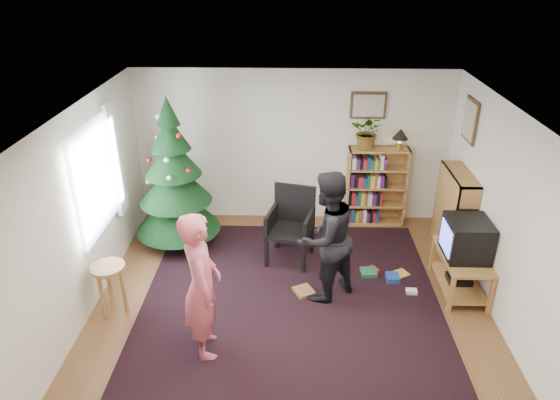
{
  "coord_description": "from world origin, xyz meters",
  "views": [
    {
      "loc": [
        0.0,
        -5.03,
        4.04
      ],
      "look_at": [
        -0.16,
        0.89,
        1.1
      ],
      "focal_mm": 32.0,
      "sensor_mm": 36.0,
      "label": 1
    }
  ],
  "objects_px": {
    "bookshelf_right": "(454,214)",
    "person_standing": "(202,286)",
    "tv_stand": "(461,269)",
    "person_by_chair": "(326,238)",
    "bookshelf_back": "(376,186)",
    "armchair": "(290,221)",
    "picture_right": "(471,120)",
    "table_lamp": "(400,135)",
    "christmas_tree": "(175,186)",
    "potted_plant": "(368,132)",
    "crt_tv": "(467,238)",
    "picture_back": "(368,105)",
    "stool": "(109,277)"
  },
  "relations": [
    {
      "from": "tv_stand",
      "to": "person_by_chair",
      "type": "bearing_deg",
      "value": -174.95
    },
    {
      "from": "christmas_tree",
      "to": "crt_tv",
      "type": "relative_size",
      "value": 4.02
    },
    {
      "from": "picture_right",
      "to": "bookshelf_right",
      "type": "distance_m",
      "value": 1.34
    },
    {
      "from": "person_standing",
      "to": "person_by_chair",
      "type": "relative_size",
      "value": 0.99
    },
    {
      "from": "picture_right",
      "to": "table_lamp",
      "type": "xyz_separation_m",
      "value": [
        -0.82,
        0.59,
        -0.43
      ]
    },
    {
      "from": "bookshelf_back",
      "to": "person_standing",
      "type": "relative_size",
      "value": 0.75
    },
    {
      "from": "bookshelf_back",
      "to": "bookshelf_right",
      "type": "relative_size",
      "value": 1.0
    },
    {
      "from": "christmas_tree",
      "to": "table_lamp",
      "type": "relative_size",
      "value": 7.06
    },
    {
      "from": "armchair",
      "to": "bookshelf_back",
      "type": "bearing_deg",
      "value": 52.25
    },
    {
      "from": "crt_tv",
      "to": "tv_stand",
      "type": "bearing_deg",
      "value": -0.0
    },
    {
      "from": "bookshelf_right",
      "to": "armchair",
      "type": "distance_m",
      "value": 2.37
    },
    {
      "from": "christmas_tree",
      "to": "table_lamp",
      "type": "xyz_separation_m",
      "value": [
        3.39,
        0.75,
        0.56
      ]
    },
    {
      "from": "person_by_chair",
      "to": "bookshelf_back",
      "type": "bearing_deg",
      "value": -153.88
    },
    {
      "from": "crt_tv",
      "to": "person_standing",
      "type": "xyz_separation_m",
      "value": [
        -3.17,
        -1.19,
        0.07
      ]
    },
    {
      "from": "person_by_chair",
      "to": "potted_plant",
      "type": "xyz_separation_m",
      "value": [
        0.73,
        2.03,
        0.7
      ]
    },
    {
      "from": "bookshelf_back",
      "to": "bookshelf_right",
      "type": "xyz_separation_m",
      "value": [
        0.98,
        -0.95,
        0.0
      ]
    },
    {
      "from": "picture_back",
      "to": "bookshelf_right",
      "type": "height_order",
      "value": "picture_back"
    },
    {
      "from": "crt_tv",
      "to": "person_by_chair",
      "type": "xyz_separation_m",
      "value": [
        -1.79,
        -0.16,
        0.08
      ]
    },
    {
      "from": "christmas_tree",
      "to": "crt_tv",
      "type": "xyz_separation_m",
      "value": [
        3.95,
        -1.13,
        -0.16
      ]
    },
    {
      "from": "bookshelf_right",
      "to": "person_by_chair",
      "type": "height_order",
      "value": "person_by_chair"
    },
    {
      "from": "picture_back",
      "to": "armchair",
      "type": "bearing_deg",
      "value": -133.75
    },
    {
      "from": "picture_back",
      "to": "potted_plant",
      "type": "relative_size",
      "value": 1.01
    },
    {
      "from": "christmas_tree",
      "to": "tv_stand",
      "type": "distance_m",
      "value": 4.16
    },
    {
      "from": "tv_stand",
      "to": "picture_back",
      "type": "bearing_deg",
      "value": 118.07
    },
    {
      "from": "tv_stand",
      "to": "picture_right",
      "type": "bearing_deg",
      "value": 78.75
    },
    {
      "from": "potted_plant",
      "to": "armchair",
      "type": "bearing_deg",
      "value": -137.26
    },
    {
      "from": "bookshelf_right",
      "to": "person_standing",
      "type": "bearing_deg",
      "value": 122.76
    },
    {
      "from": "picture_back",
      "to": "christmas_tree",
      "type": "bearing_deg",
      "value": -163.01
    },
    {
      "from": "christmas_tree",
      "to": "potted_plant",
      "type": "height_order",
      "value": "christmas_tree"
    },
    {
      "from": "armchair",
      "to": "stool",
      "type": "xyz_separation_m",
      "value": [
        -2.18,
        -1.36,
        -0.06
      ]
    },
    {
      "from": "crt_tv",
      "to": "potted_plant",
      "type": "height_order",
      "value": "potted_plant"
    },
    {
      "from": "tv_stand",
      "to": "stool",
      "type": "relative_size",
      "value": 1.44
    },
    {
      "from": "tv_stand",
      "to": "person_standing",
      "type": "xyz_separation_m",
      "value": [
        -3.17,
        -1.19,
        0.54
      ]
    },
    {
      "from": "picture_back",
      "to": "crt_tv",
      "type": "relative_size",
      "value": 0.96
    },
    {
      "from": "christmas_tree",
      "to": "potted_plant",
      "type": "xyz_separation_m",
      "value": [
        2.89,
        0.75,
        0.61
      ]
    },
    {
      "from": "potted_plant",
      "to": "crt_tv",
      "type": "bearing_deg",
      "value": -60.47
    },
    {
      "from": "person_standing",
      "to": "person_by_chair",
      "type": "height_order",
      "value": "person_by_chair"
    },
    {
      "from": "christmas_tree",
      "to": "picture_right",
      "type": "bearing_deg",
      "value": 2.12
    },
    {
      "from": "picture_right",
      "to": "armchair",
      "type": "xyz_separation_m",
      "value": [
        -2.5,
        -0.5,
        -1.36
      ]
    },
    {
      "from": "armchair",
      "to": "person_by_chair",
      "type": "xyz_separation_m",
      "value": [
        0.45,
        -0.94,
        0.28
      ]
    },
    {
      "from": "armchair",
      "to": "person_standing",
      "type": "bearing_deg",
      "value": -101.22
    },
    {
      "from": "stool",
      "to": "table_lamp",
      "type": "bearing_deg",
      "value": 32.42
    },
    {
      "from": "christmas_tree",
      "to": "bookshelf_back",
      "type": "bearing_deg",
      "value": 13.57
    },
    {
      "from": "christmas_tree",
      "to": "tv_stand",
      "type": "relative_size",
      "value": 2.34
    },
    {
      "from": "bookshelf_right",
      "to": "person_standing",
      "type": "xyz_separation_m",
      "value": [
        -3.29,
        -2.12,
        0.2
      ]
    },
    {
      "from": "bookshelf_back",
      "to": "armchair",
      "type": "distance_m",
      "value": 1.76
    },
    {
      "from": "armchair",
      "to": "stool",
      "type": "height_order",
      "value": "armchair"
    },
    {
      "from": "christmas_tree",
      "to": "person_by_chair",
      "type": "bearing_deg",
      "value": -30.76
    },
    {
      "from": "bookshelf_right",
      "to": "table_lamp",
      "type": "bearing_deg",
      "value": 35.84
    },
    {
      "from": "christmas_tree",
      "to": "person_standing",
      "type": "height_order",
      "value": "christmas_tree"
    }
  ]
}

